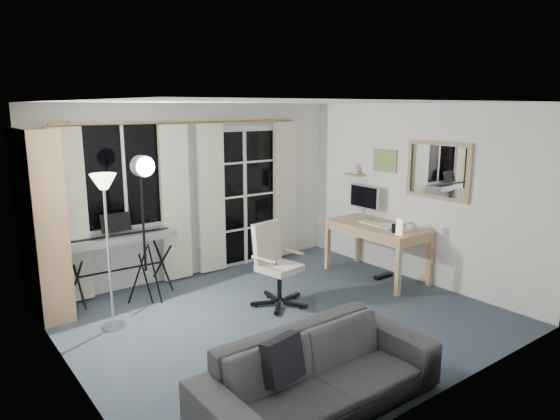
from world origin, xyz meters
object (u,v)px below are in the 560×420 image
(torchiere_lamp, at_px, (105,205))
(sofa, at_px, (320,362))
(office_chair, at_px, (272,256))
(mug, at_px, (411,226))
(monitor, at_px, (364,198))
(bookshelf, at_px, (38,228))
(keyboard_piano, at_px, (120,240))
(desk, at_px, (377,231))
(studio_light, at_px, (143,184))

(torchiere_lamp, bearing_deg, sofa, -71.84)
(office_chair, relative_size, mug, 8.04)
(torchiere_lamp, xyz_separation_m, monitor, (3.71, -0.13, -0.31))
(bookshelf, bearing_deg, office_chair, -32.39)
(bookshelf, height_order, keyboard_piano, bookshelf)
(torchiere_lamp, height_order, monitor, torchiere_lamp)
(sofa, bearing_deg, keyboard_piano, 97.07)
(desk, distance_m, sofa, 3.31)
(office_chair, xyz_separation_m, desk, (1.72, -0.11, 0.08))
(sofa, bearing_deg, bookshelf, 111.04)
(keyboard_piano, distance_m, monitor, 3.46)
(bookshelf, bearing_deg, keyboard_piano, -7.81)
(mug, distance_m, sofa, 3.16)
(desk, relative_size, mug, 11.46)
(desk, xyz_separation_m, monitor, (0.20, 0.45, 0.38))
(bookshelf, xyz_separation_m, torchiere_lamp, (0.49, -0.88, 0.34))
(bookshelf, xyz_separation_m, desk, (4.01, -1.46, -0.35))
(bookshelf, distance_m, desk, 4.28)
(bookshelf, xyz_separation_m, keyboard_piano, (0.88, -0.09, -0.26))
(keyboard_piano, xyz_separation_m, sofa, (0.41, -3.25, -0.35))
(mug, xyz_separation_m, sofa, (-2.81, -1.38, -0.42))
(sofa, bearing_deg, studio_light, 94.54)
(torchiere_lamp, relative_size, office_chair, 1.68)
(bookshelf, height_order, office_chair, bookshelf)
(sofa, bearing_deg, torchiere_lamp, 107.95)
(torchiere_lamp, relative_size, mug, 13.54)
(monitor, distance_m, mug, 0.98)
(bookshelf, relative_size, keyboard_piano, 1.54)
(desk, relative_size, monitor, 2.61)
(keyboard_piano, xyz_separation_m, studio_light, (0.18, -0.41, 0.73))
(studio_light, distance_m, desk, 3.20)
(desk, distance_m, mug, 0.53)
(torchiere_lamp, bearing_deg, monitor, -2.01)
(studio_light, relative_size, desk, 1.30)
(studio_light, bearing_deg, mug, -33.92)
(desk, relative_size, sofa, 0.70)
(studio_light, relative_size, monitor, 3.38)
(bookshelf, bearing_deg, studio_light, -27.06)
(torchiere_lamp, xyz_separation_m, mug, (3.61, -1.08, -0.53))
(desk, bearing_deg, studio_light, 162.76)
(keyboard_piano, distance_m, sofa, 3.29)
(office_chair, bearing_deg, bookshelf, 138.58)
(keyboard_piano, relative_size, sofa, 0.68)
(studio_light, bearing_deg, sofa, -93.57)
(torchiere_lamp, height_order, sofa, torchiere_lamp)
(mug, bearing_deg, monitor, 84.20)
(desk, distance_m, monitor, 0.62)
(keyboard_piano, xyz_separation_m, desk, (3.12, -1.37, -0.09))
(mug, bearing_deg, sofa, -153.86)
(office_chair, distance_m, mug, 1.93)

